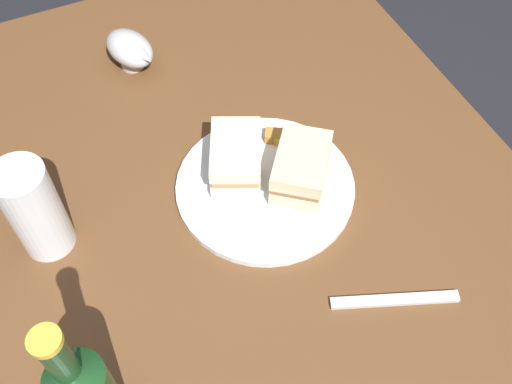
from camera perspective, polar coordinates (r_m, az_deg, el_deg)
name	(u,v)px	position (r m, az deg, el deg)	size (l,w,h in m)	color
ground_plane	(250,378)	(1.60, -0.54, -17.21)	(6.00, 6.00, 0.00)	black
dining_table	(249,318)	(1.25, -0.67, -11.85)	(1.24, 0.91, 0.75)	brown
plate	(265,187)	(0.94, 0.87, 0.50)	(0.28, 0.28, 0.01)	white
sandwich_half_left	(301,168)	(0.92, 4.30, 2.29)	(0.14, 0.13, 0.06)	beige
sandwich_half_right	(236,157)	(0.94, -1.93, 3.33)	(0.14, 0.12, 0.06)	beige
potato_wedge_front	(286,138)	(0.99, 2.85, 5.18)	(0.04, 0.02, 0.02)	gold
potato_wedge_middle	(232,144)	(0.98, -2.28, 4.57)	(0.04, 0.02, 0.02)	gold
potato_wedge_back	(278,136)	(0.99, 2.14, 5.31)	(0.04, 0.02, 0.02)	#AD702D
pint_glass	(37,214)	(0.89, -20.05, -2.01)	(0.07, 0.07, 0.16)	white
gravy_boat	(130,49)	(1.13, -11.82, 13.12)	(0.13, 0.10, 0.07)	#B7B7BC
fork	(395,300)	(0.87, 13.01, -9.93)	(0.18, 0.02, 0.01)	silver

